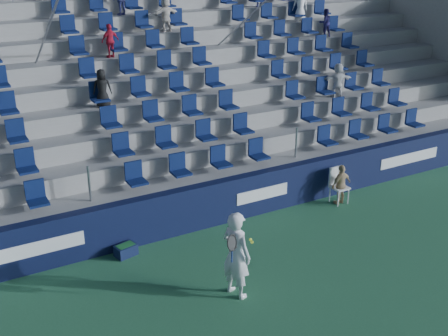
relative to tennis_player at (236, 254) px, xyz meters
name	(u,v)px	position (x,y,z in m)	size (l,w,h in m)	color
ground	(278,283)	(1.01, -0.11, -0.97)	(70.00, 70.00, 0.00)	#2F6F46
sponsor_wall	(211,204)	(1.02, 3.04, -0.37)	(24.00, 0.32, 1.20)	#0E1536
grandstand	(137,102)	(1.02, 8.14, 1.17)	(24.00, 8.17, 6.63)	gray
tennis_player	(236,254)	(0.00, 0.00, 0.00)	(0.73, 0.81, 1.93)	white
line_judge_chair	(337,182)	(4.83, 2.55, -0.38)	(0.47, 0.48, 1.04)	white
line_judge	(341,184)	(4.83, 2.39, -0.38)	(0.69, 0.29, 1.18)	tan
ball_bin	(126,250)	(-1.49, 2.64, -0.81)	(0.56, 0.43, 0.28)	#0F1838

